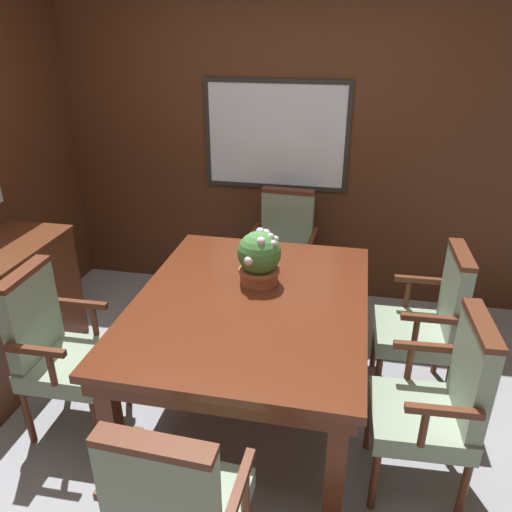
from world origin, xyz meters
TOP-DOWN VIEW (x-y plane):
  - ground_plane at (0.00, 0.00)m, footprint 14.00×14.00m
  - wall_back at (-0.00, 1.86)m, footprint 7.20×0.08m
  - dining_table at (0.10, 0.26)m, footprint 1.31×1.66m
  - chair_left_near at (-0.95, -0.09)m, footprint 0.49×0.52m
  - chair_right_far at (1.15, 0.64)m, footprint 0.49×0.52m
  - chair_head_near at (0.07, -0.94)m, footprint 0.52×0.50m
  - chair_right_near at (1.12, -0.12)m, footprint 0.50×0.53m
  - chair_head_far at (0.11, 1.49)m, footprint 0.53×0.50m
  - potted_plant at (0.11, 0.47)m, footprint 0.26×0.28m
  - sideboard_cabinet at (-1.58, 0.27)m, footprint 0.52×1.16m

SIDE VIEW (x-z plane):
  - ground_plane at x=0.00m, z-range 0.00..0.00m
  - sideboard_cabinet at x=-1.58m, z-range 0.00..0.89m
  - chair_left_near at x=-0.95m, z-range 0.04..1.05m
  - chair_right_far at x=1.15m, z-range 0.04..1.05m
  - chair_head_near at x=0.07m, z-range 0.04..1.05m
  - chair_right_near at x=1.12m, z-range 0.04..1.05m
  - chair_head_far at x=0.11m, z-range 0.04..1.05m
  - dining_table at x=0.10m, z-range 0.30..1.07m
  - potted_plant at x=0.11m, z-range 0.77..1.11m
  - wall_back at x=0.00m, z-range 0.00..2.45m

